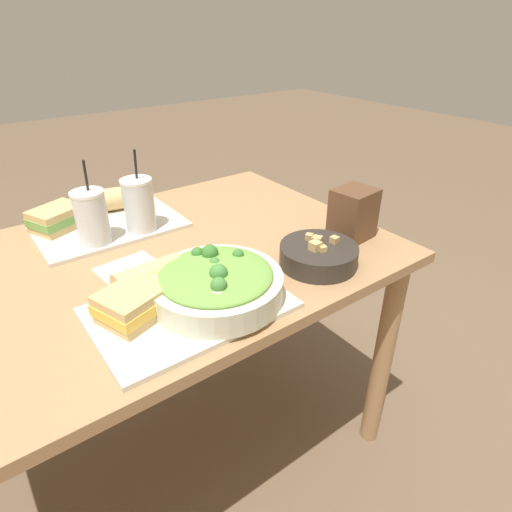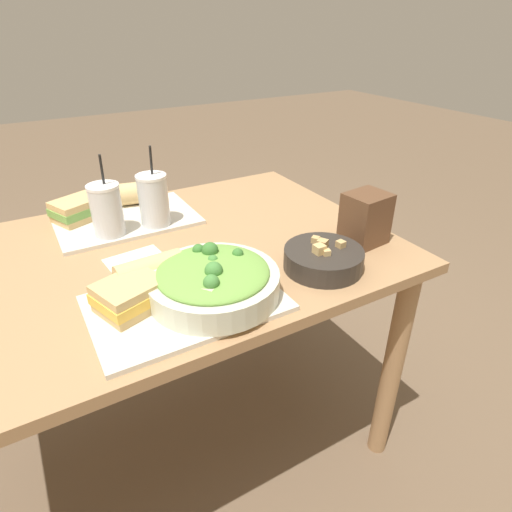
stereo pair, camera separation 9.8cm
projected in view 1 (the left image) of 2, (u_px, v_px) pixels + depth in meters
The scene contains 14 objects.
ground_plane at pixel (170, 449), 1.49m from camera, with size 12.00×12.00×0.00m, color brown.
dining_table at pixel (146, 294), 1.17m from camera, with size 1.33×0.86×0.76m.
tray_near at pixel (192, 307), 0.93m from camera, with size 0.41×0.28×0.01m.
tray_far at pixel (110, 226), 1.29m from camera, with size 0.41×0.28×0.01m.
salad_bowl at pixel (216, 282), 0.93m from camera, with size 0.29×0.29×0.10m.
soup_bowl at pixel (318, 254), 1.09m from camera, with size 0.20×0.20×0.08m.
sandwich_near at pixel (134, 303), 0.88m from camera, with size 0.16×0.15×0.06m.
baguette_near at pixel (150, 278), 0.96m from camera, with size 0.16×0.08×0.07m.
sandwich_far at pixel (57, 218), 1.25m from camera, with size 0.17×0.15×0.06m.
baguette_far at pixel (118, 198), 1.37m from camera, with size 0.13×0.09×0.07m.
drink_cup_dark at pixel (92, 219), 1.15m from camera, with size 0.09×0.09×0.23m.
drink_cup_red at pixel (139, 206), 1.22m from camera, with size 0.09×0.09×0.24m.
chip_bag at pixel (353, 214), 1.21m from camera, with size 0.12×0.11×0.14m.
napkin_folded at pixel (128, 267), 1.09m from camera, with size 0.16×0.12×0.00m.
Camera 1 is at (-0.33, -0.95, 1.32)m, focal length 30.00 mm.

